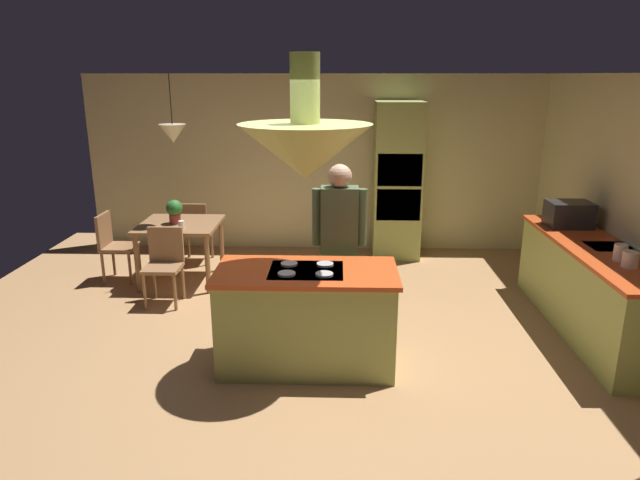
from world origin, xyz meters
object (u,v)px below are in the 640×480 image
(chair_by_back_wall, at_px, (195,228))
(cup_on_table, at_px, (181,225))
(oven_tower, at_px, (397,181))
(dining_table, at_px, (180,231))
(canister_sugar, at_px, (620,253))
(kitchen_island, at_px, (307,317))
(potted_plant_on_table, at_px, (174,210))
(microwave_on_counter, at_px, (569,214))
(chair_facing_island, at_px, (164,260))
(canister_flour, at_px, (630,259))
(chair_at_corner, at_px, (113,242))
(person_at_island, at_px, (339,239))

(chair_by_back_wall, distance_m, cup_on_table, 0.98)
(oven_tower, distance_m, cup_on_table, 3.05)
(dining_table, distance_m, canister_sugar, 4.88)
(kitchen_island, height_order, dining_table, kitchen_island)
(potted_plant_on_table, relative_size, microwave_on_counter, 0.65)
(chair_facing_island, relative_size, canister_sugar, 5.57)
(kitchen_island, height_order, canister_flour, canister_flour)
(chair_by_back_wall, xyz_separation_m, chair_at_corner, (-0.86, -0.70, 0.00))
(chair_facing_island, distance_m, canister_sugar, 4.69)
(potted_plant_on_table, bearing_deg, canister_flour, -22.64)
(dining_table, bearing_deg, canister_sugar, -21.11)
(chair_at_corner, bearing_deg, canister_flour, -109.69)
(kitchen_island, height_order, canister_sugar, canister_sugar)
(chair_facing_island, bearing_deg, cup_on_table, 78.67)
(kitchen_island, distance_m, canister_flour, 2.89)
(chair_by_back_wall, bearing_deg, oven_tower, -170.92)
(canister_flour, distance_m, microwave_on_counter, 1.39)
(chair_facing_island, bearing_deg, potted_plant_on_table, 93.76)
(oven_tower, distance_m, canister_sugar, 3.38)
(dining_table, relative_size, chair_by_back_wall, 1.11)
(oven_tower, relative_size, microwave_on_counter, 4.76)
(microwave_on_counter, bearing_deg, dining_table, 173.21)
(potted_plant_on_table, bearing_deg, oven_tower, 22.26)
(chair_at_corner, bearing_deg, chair_facing_island, -128.88)
(chair_facing_island, distance_m, canister_flour, 4.73)
(kitchen_island, relative_size, potted_plant_on_table, 5.30)
(canister_sugar, distance_m, microwave_on_counter, 1.21)
(canister_sugar, height_order, microwave_on_counter, microwave_on_counter)
(chair_at_corner, height_order, canister_flour, canister_flour)
(chair_at_corner, bearing_deg, person_at_island, -116.58)
(kitchen_island, relative_size, chair_by_back_wall, 1.83)
(canister_sugar, relative_size, microwave_on_counter, 0.34)
(kitchen_island, bearing_deg, cup_on_table, 130.81)
(chair_facing_island, relative_size, chair_at_corner, 1.00)
(chair_by_back_wall, relative_size, potted_plant_on_table, 2.90)
(canister_sugar, bearing_deg, kitchen_island, -173.04)
(microwave_on_counter, bearing_deg, chair_by_back_wall, 164.77)
(cup_on_table, xyz_separation_m, canister_flour, (4.45, -1.70, 0.17))
(oven_tower, relative_size, dining_table, 2.26)
(kitchen_island, height_order, chair_at_corner, kitchen_island)
(potted_plant_on_table, bearing_deg, person_at_island, -34.67)
(person_at_island, relative_size, potted_plant_on_table, 5.75)
(canister_sugar, bearing_deg, person_at_island, 172.68)
(cup_on_table, bearing_deg, person_at_island, -32.09)
(chair_by_back_wall, xyz_separation_m, potted_plant_on_table, (-0.04, -0.72, 0.42))
(kitchen_island, bearing_deg, chair_at_corner, 140.67)
(person_at_island, relative_size, chair_facing_island, 1.98)
(dining_table, xyz_separation_m, potted_plant_on_table, (-0.04, -0.02, 0.27))
(chair_by_back_wall, bearing_deg, dining_table, 90.00)
(kitchen_island, distance_m, microwave_on_counter, 3.29)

